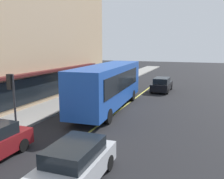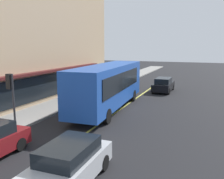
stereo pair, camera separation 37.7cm
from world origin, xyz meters
name	(u,v)px [view 2 (the right image)]	position (x,y,z in m)	size (l,w,h in m)	color
ground	(122,108)	(0.00, 0.00, 0.00)	(120.00, 120.00, 0.00)	black
sidewalk	(65,102)	(0.00, 5.33, 0.07)	(80.00, 2.96, 0.15)	gray
lane_centre_stripe	(122,108)	(0.00, 0.00, 0.00)	(36.00, 0.16, 0.01)	#D8D14C
storefront_building	(5,40)	(0.24, 11.90, 5.50)	(23.85, 10.80, 11.02)	tan
bus	(109,84)	(-0.56, 0.89, 1.99)	(11.25, 3.10, 3.50)	#1E4CAD
traffic_light	(11,88)	(-7.07, 4.45, 2.53)	(0.30, 0.52, 3.20)	#2D2D33
car_black	(163,85)	(8.63, -1.77, 0.74)	(4.31, 1.88, 1.52)	black
car_silver	(68,165)	(-11.03, -1.86, 0.74)	(4.33, 1.92, 1.52)	#B7BABF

